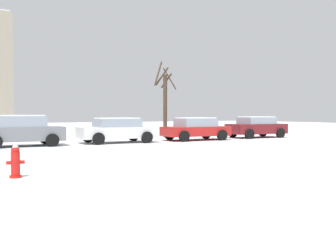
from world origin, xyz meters
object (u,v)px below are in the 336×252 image
parked_car_white (117,130)px  parked_car_maroon (256,127)px  fire_hydrant (15,161)px  parked_car_red (196,129)px  parked_car_gray (22,131)px

parked_car_white → parked_car_maroon: parked_car_maroon is taller
fire_hydrant → parked_car_red: 15.49m
parked_car_gray → parked_car_red: size_ratio=0.98×
fire_hydrant → parked_car_white: 12.29m
parked_car_gray → fire_hydrant: bearing=-99.6°
parked_car_gray → parked_car_white: (5.02, 0.03, -0.06)m
fire_hydrant → parked_car_maroon: parked_car_maroon is taller
fire_hydrant → parked_car_white: bearing=56.7°
fire_hydrant → parked_car_gray: (1.72, 10.24, 0.36)m
fire_hydrant → parked_car_red: parked_car_red is taller
parked_car_white → parked_car_maroon: 10.03m
parked_car_red → parked_car_maroon: bearing=3.3°
parked_car_gray → parked_car_white: bearing=0.4°
fire_hydrant → parked_car_maroon: size_ratio=0.21×
fire_hydrant → parked_car_red: bearing=40.6°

